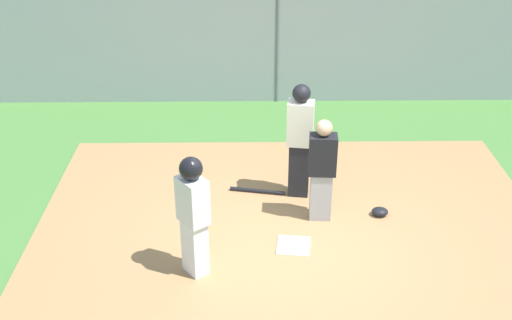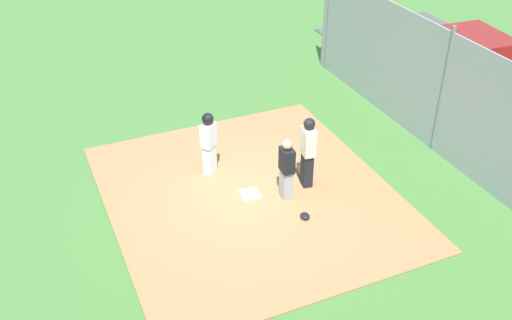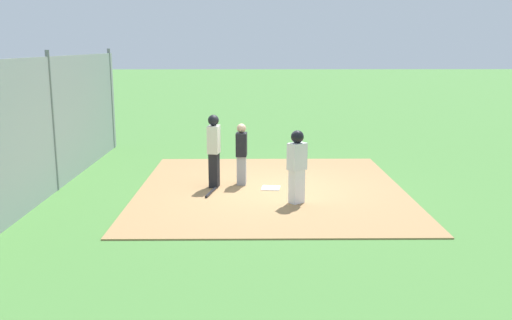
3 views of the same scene
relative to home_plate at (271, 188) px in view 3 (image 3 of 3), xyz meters
The scene contains 9 objects.
ground_plane 0.04m from the home_plate, ahead, with size 140.00×140.00×0.00m, color #477A38.
dirt_infield 0.03m from the home_plate, ahead, with size 7.20×6.40×0.03m, color #9E774C.
home_plate is the anchor object (origin of this frame).
catcher 1.14m from the home_plate, 120.55° to the right, with size 0.40×0.28×1.53m.
umpire 1.68m from the home_plate, 96.66° to the right, with size 0.41×0.31×1.79m.
runner 1.65m from the home_plate, 22.26° to the left, with size 0.44×0.46×1.62m.
baseball_bat 1.50m from the home_plate, 72.11° to the right, with size 0.06×0.06×0.85m, color black.
catcher_mask 1.51m from the home_plate, 149.80° to the right, with size 0.24×0.20×0.12m, color black.
backstop_fence 5.43m from the home_plate, 90.00° to the right, with size 12.00×0.10×3.35m.
Camera 3 is at (13.14, -0.50, 3.45)m, focal length 39.02 mm.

